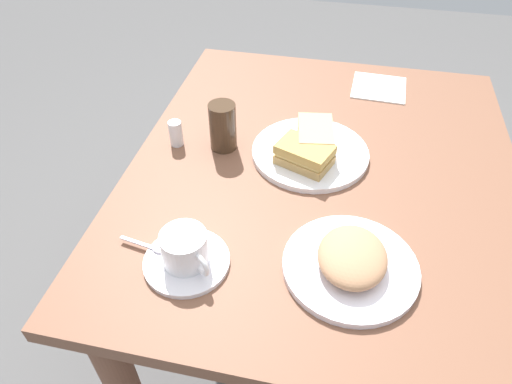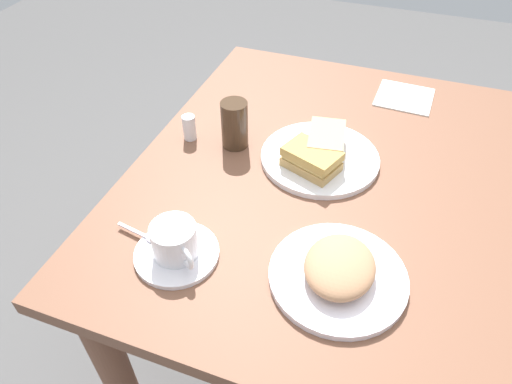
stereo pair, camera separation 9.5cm
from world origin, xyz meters
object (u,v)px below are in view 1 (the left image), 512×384
at_px(side_plate, 350,267).
at_px(salt_shaker, 176,133).
at_px(sandwich_plate, 310,153).
at_px(sandwich_front, 315,137).
at_px(sandwich_back, 304,155).
at_px(coffee_cup, 185,248).
at_px(dining_table, 319,205).
at_px(napkin, 379,88).
at_px(drinking_glass, 223,126).
at_px(spoon, 150,247).
at_px(coffee_saucer, 187,261).

relative_size(side_plate, salt_shaker, 3.92).
bearing_deg(sandwich_plate, sandwich_front, -17.59).
height_order(sandwich_back, coffee_cup, coffee_cup).
relative_size(dining_table, napkin, 7.04).
relative_size(sandwich_plate, napkin, 1.85).
bearing_deg(sandwich_back, coffee_cup, 151.66).
xyz_separation_m(sandwich_plate, drinking_glass, (-0.01, 0.21, 0.05)).
xyz_separation_m(sandwich_plate, side_plate, (-0.32, -0.11, 0.00)).
bearing_deg(side_plate, coffee_cup, 99.72).
height_order(spoon, side_plate, spoon).
bearing_deg(napkin, coffee_saucer, 154.83).
relative_size(sandwich_plate, coffee_cup, 2.69).
bearing_deg(sandwich_back, salt_shaker, 85.09).
bearing_deg(drinking_glass, coffee_saucer, -175.96).
relative_size(coffee_cup, salt_shaker, 1.62).
height_order(coffee_cup, side_plate, coffee_cup).
bearing_deg(napkin, salt_shaker, 128.05).
bearing_deg(sandwich_back, sandwich_front, -12.06).
height_order(dining_table, coffee_saucer, coffee_saucer).
relative_size(sandwich_front, coffee_saucer, 0.84).
height_order(dining_table, sandwich_front, sandwich_front).
distance_m(sandwich_plate, salt_shaker, 0.33).
xyz_separation_m(dining_table, coffee_cup, (-0.34, 0.22, 0.17)).
bearing_deg(coffee_cup, sandwich_plate, -26.03).
bearing_deg(salt_shaker, coffee_saucer, -158.02).
distance_m(coffee_saucer, drinking_glass, 0.37).
distance_m(sandwich_front, coffee_saucer, 0.44).
relative_size(sandwich_plate, side_plate, 1.11).
relative_size(coffee_cup, napkin, 0.69).
height_order(dining_table, salt_shaker, salt_shaker).
distance_m(dining_table, coffee_cup, 0.44).
bearing_deg(sandwich_back, drinking_glass, 78.37).
relative_size(dining_table, coffee_saucer, 6.57).
distance_m(sandwich_plate, sandwich_front, 0.04).
xyz_separation_m(dining_table, sandwich_plate, (0.04, 0.04, 0.13)).
bearing_deg(drinking_glass, sandwich_front, -81.72).
height_order(sandwich_front, side_plate, sandwich_front).
relative_size(sandwich_back, coffee_saucer, 0.88).
distance_m(sandwich_back, side_plate, 0.30).
height_order(dining_table, drinking_glass, drinking_glass).
height_order(sandwich_back, drinking_glass, drinking_glass).
height_order(sandwich_plate, napkin, sandwich_plate).
distance_m(sandwich_front, spoon, 0.47).
distance_m(sandwich_front, sandwich_back, 0.07).
relative_size(sandwich_plate, drinking_glass, 2.36).
bearing_deg(sandwich_back, dining_table, -70.76).
xyz_separation_m(coffee_saucer, side_plate, (0.05, -0.30, 0.00)).
bearing_deg(coffee_saucer, napkin, -25.17).
relative_size(dining_table, drinking_glass, 8.99).
height_order(sandwich_back, side_plate, sandwich_back).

